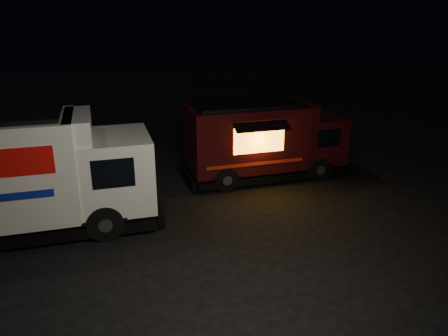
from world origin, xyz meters
The scene contains 3 objects.
ground centered at (0.00, 0.00, 0.00)m, with size 80.00×80.00×0.00m, color black.
white_truck centered at (-4.91, 3.12, 1.78)m, with size 7.84×2.68×3.56m, color silver, non-canonical shape.
red_truck centered at (3.85, 3.67, 1.49)m, with size 6.39×2.35×2.97m, color #380A12, non-canonical shape.
Camera 1 is at (-5.27, -9.86, 6.14)m, focal length 35.00 mm.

